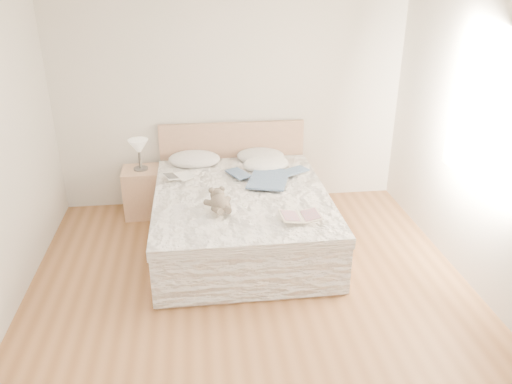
{
  "coord_description": "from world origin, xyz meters",
  "views": [
    {
      "loc": [
        -0.41,
        -3.41,
        2.66
      ],
      "look_at": [
        0.14,
        1.05,
        0.62
      ],
      "focal_mm": 35.0,
      "sensor_mm": 36.0,
      "label": 1
    }
  ],
  "objects_px": {
    "teddy_bear": "(220,209)",
    "nightstand": "(144,192)",
    "bed": "(241,215)",
    "table_lamp": "(139,148)",
    "childrens_book": "(300,217)",
    "photo_book": "(178,177)"
  },
  "relations": [
    {
      "from": "nightstand",
      "to": "teddy_bear",
      "type": "relative_size",
      "value": 1.78
    },
    {
      "from": "bed",
      "to": "teddy_bear",
      "type": "xyz_separation_m",
      "value": [
        -0.24,
        -0.53,
        0.34
      ]
    },
    {
      "from": "bed",
      "to": "table_lamp",
      "type": "bearing_deg",
      "value": 144.2
    },
    {
      "from": "bed",
      "to": "nightstand",
      "type": "relative_size",
      "value": 3.83
    },
    {
      "from": "photo_book",
      "to": "childrens_book",
      "type": "height_order",
      "value": "same"
    },
    {
      "from": "bed",
      "to": "table_lamp",
      "type": "distance_m",
      "value": 1.4
    },
    {
      "from": "nightstand",
      "to": "photo_book",
      "type": "height_order",
      "value": "photo_book"
    },
    {
      "from": "bed",
      "to": "nightstand",
      "type": "height_order",
      "value": "bed"
    },
    {
      "from": "bed",
      "to": "nightstand",
      "type": "bearing_deg",
      "value": 143.82
    },
    {
      "from": "teddy_bear",
      "to": "nightstand",
      "type": "bearing_deg",
      "value": 109.87
    },
    {
      "from": "nightstand",
      "to": "childrens_book",
      "type": "xyz_separation_m",
      "value": [
        1.51,
        -1.51,
        0.35
      ]
    },
    {
      "from": "nightstand",
      "to": "table_lamp",
      "type": "xyz_separation_m",
      "value": [
        -0.01,
        -0.0,
        0.53
      ]
    },
    {
      "from": "teddy_bear",
      "to": "childrens_book",
      "type": "bearing_deg",
      "value": -28.52
    },
    {
      "from": "nightstand",
      "to": "table_lamp",
      "type": "bearing_deg",
      "value": -161.98
    },
    {
      "from": "photo_book",
      "to": "teddy_bear",
      "type": "xyz_separation_m",
      "value": [
        0.39,
        -0.86,
        0.02
      ]
    },
    {
      "from": "childrens_book",
      "to": "teddy_bear",
      "type": "height_order",
      "value": "teddy_bear"
    },
    {
      "from": "photo_book",
      "to": "childrens_book",
      "type": "relative_size",
      "value": 0.82
    },
    {
      "from": "photo_book",
      "to": "nightstand",
      "type": "bearing_deg",
      "value": 108.59
    },
    {
      "from": "bed",
      "to": "childrens_book",
      "type": "bearing_deg",
      "value": -57.92
    },
    {
      "from": "childrens_book",
      "to": "table_lamp",
      "type": "bearing_deg",
      "value": 132.23
    },
    {
      "from": "bed",
      "to": "table_lamp",
      "type": "relative_size",
      "value": 6.1
    },
    {
      "from": "nightstand",
      "to": "table_lamp",
      "type": "distance_m",
      "value": 0.53
    }
  ]
}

